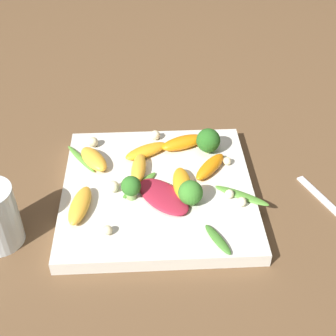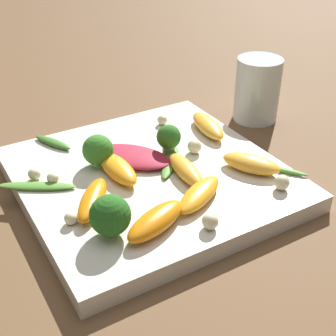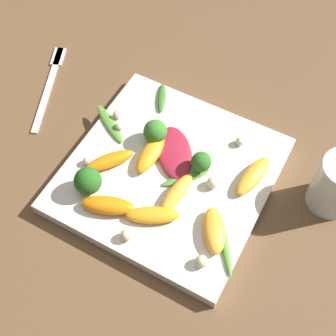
{
  "view_description": "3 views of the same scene",
  "coord_description": "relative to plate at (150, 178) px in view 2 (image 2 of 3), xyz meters",
  "views": [
    {
      "loc": [
        -0.54,
        0.01,
        0.5
      ],
      "look_at": [
        0.01,
        -0.02,
        0.05
      ],
      "focal_mm": 50.0,
      "sensor_mm": 36.0,
      "label": 1
    },
    {
      "loc": [
        0.41,
        -0.22,
        0.32
      ],
      "look_at": [
        0.02,
        0.01,
        0.03
      ],
      "focal_mm": 50.0,
      "sensor_mm": 36.0,
      "label": 2
    },
    {
      "loc": [
        0.32,
        0.17,
        0.62
      ],
      "look_at": [
        0.01,
        0.0,
        0.04
      ],
      "focal_mm": 50.0,
      "sensor_mm": 36.0,
      "label": 3
    }
  ],
  "objects": [
    {
      "name": "orange_segment_5",
      "position": [
        -0.05,
        0.11,
        0.02
      ],
      "size": [
        0.08,
        0.04,
        0.02
      ],
      "color": "#FCAD33",
      "rests_on": "plate"
    },
    {
      "name": "macadamia_nut_4",
      "position": [
        -0.1,
        0.07,
        0.02
      ],
      "size": [
        0.01,
        0.01,
        0.01
      ],
      "color": "beige",
      "rests_on": "plate"
    },
    {
      "name": "ground_plane",
      "position": [
        0.0,
        0.0,
        -0.01
      ],
      "size": [
        2.4,
        2.4,
        0.0
      ],
      "primitive_type": "plane",
      "color": "brown"
    },
    {
      "name": "arugula_sprig_3",
      "position": [
        -0.0,
        0.03,
        0.01
      ],
      "size": [
        0.07,
        0.06,
        0.01
      ],
      "color": "#518E33",
      "rests_on": "plate"
    },
    {
      "name": "macadamia_nut_5",
      "position": [
        0.11,
        0.11,
        0.02
      ],
      "size": [
        0.02,
        0.02,
        0.02
      ],
      "color": "beige",
      "rests_on": "plate"
    },
    {
      "name": "orange_segment_0",
      "position": [
        0.03,
        -0.09,
        0.02
      ],
      "size": [
        0.07,
        0.07,
        0.02
      ],
      "color": "orange",
      "rests_on": "plate"
    },
    {
      "name": "broccoli_floret_0",
      "position": [
        -0.04,
        -0.05,
        0.03
      ],
      "size": [
        0.04,
        0.04,
        0.04
      ],
      "color": "#84AD5B",
      "rests_on": "plate"
    },
    {
      "name": "broccoli_floret_2",
      "position": [
        0.08,
        -0.09,
        0.03
      ],
      "size": [
        0.04,
        0.04,
        0.04
      ],
      "color": "#84AD5B",
      "rests_on": "plate"
    },
    {
      "name": "orange_segment_1",
      "position": [
        0.1,
        -0.05,
        0.02
      ],
      "size": [
        0.05,
        0.08,
        0.02
      ],
      "color": "orange",
      "rests_on": "plate"
    },
    {
      "name": "macadamia_nut_6",
      "position": [
        0.12,
        -0.0,
        0.02
      ],
      "size": [
        0.02,
        0.02,
        0.02
      ],
      "color": "beige",
      "rests_on": "plate"
    },
    {
      "name": "macadamia_nut_2",
      "position": [
        0.05,
        -0.12,
        0.02
      ],
      "size": [
        0.01,
        0.01,
        0.01
      ],
      "color": "beige",
      "rests_on": "plate"
    },
    {
      "name": "arugula_sprig_1",
      "position": [
        0.07,
        0.12,
        0.01
      ],
      "size": [
        0.08,
        0.06,
        0.01
      ],
      "color": "#518E33",
      "rests_on": "plate"
    },
    {
      "name": "macadamia_nut_1",
      "position": [
        -0.03,
        -0.11,
        0.02
      ],
      "size": [
        0.01,
        0.01,
        0.01
      ],
      "color": "beige",
      "rests_on": "plate"
    },
    {
      "name": "orange_segment_6",
      "position": [
        -0.01,
        -0.04,
        0.02
      ],
      "size": [
        0.08,
        0.03,
        0.02
      ],
      "color": "orange",
      "rests_on": "plate"
    },
    {
      "name": "arugula_sprig_2",
      "position": [
        -0.03,
        -0.13,
        0.01
      ],
      "size": [
        0.06,
        0.08,
        0.01
      ],
      "color": "#518E33",
      "rests_on": "plate"
    },
    {
      "name": "orange_segment_3",
      "position": [
        0.03,
        0.03,
        0.02
      ],
      "size": [
        0.08,
        0.03,
        0.02
      ],
      "color": "#FCAD33",
      "rests_on": "plate"
    },
    {
      "name": "radicchio_leaf_0",
      "position": [
        -0.03,
        -0.01,
        0.02
      ],
      "size": [
        0.11,
        0.1,
        0.01
      ],
      "color": "maroon",
      "rests_on": "plate"
    },
    {
      "name": "macadamia_nut_3",
      "position": [
        -0.05,
        -0.12,
        0.02
      ],
      "size": [
        0.01,
        0.01,
        0.01
      ],
      "color": "beige",
      "rests_on": "plate"
    },
    {
      "name": "orange_segment_2",
      "position": [
        0.08,
        0.02,
        0.02
      ],
      "size": [
        0.06,
        0.08,
        0.02
      ],
      "color": "orange",
      "rests_on": "plate"
    },
    {
      "name": "orange_segment_4",
      "position": [
        0.06,
        0.1,
        0.02
      ],
      "size": [
        0.08,
        0.06,
        0.02
      ],
      "color": "#FCAD33",
      "rests_on": "plate"
    },
    {
      "name": "plate",
      "position": [
        0.0,
        0.0,
        0.0
      ],
      "size": [
        0.29,
        0.29,
        0.02
      ],
      "color": "silver",
      "rests_on": "ground_plane"
    },
    {
      "name": "drinking_glass",
      "position": [
        -0.08,
        0.23,
        0.04
      ],
      "size": [
        0.07,
        0.07,
        0.09
      ],
      "color": "silver",
      "rests_on": "ground_plane"
    },
    {
      "name": "broccoli_floret_1",
      "position": [
        -0.02,
        0.04,
        0.03
      ],
      "size": [
        0.03,
        0.03,
        0.04
      ],
      "color": "#84AD5B",
      "rests_on": "plate"
    },
    {
      "name": "arugula_sprig_0",
      "position": [
        -0.12,
        -0.08,
        0.01
      ],
      "size": [
        0.06,
        0.04,
        0.01
      ],
      "color": "#3D7528",
      "rests_on": "plate"
    },
    {
      "name": "macadamia_nut_0",
      "position": [
        -0.01,
        0.07,
        0.02
      ],
      "size": [
        0.02,
        0.02,
        0.02
      ],
      "color": "beige",
      "rests_on": "plate"
    }
  ]
}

